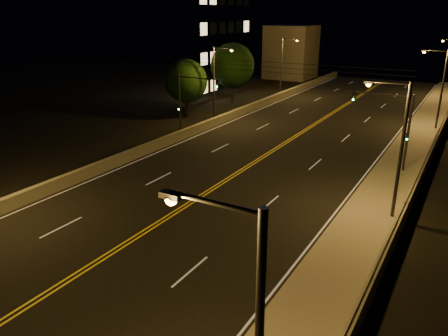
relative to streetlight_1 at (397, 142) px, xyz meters
The scene contains 17 objects.
road 12.50m from the streetlight_1, behind, with size 18.00×120.00×0.02m, color black.
sidewalk 4.82m from the streetlight_1, 124.36° to the right, with size 3.60×120.00×0.30m, color gray.
curb 5.48m from the streetlight_1, 158.35° to the right, with size 0.14×120.00×0.15m, color gray.
parapet_wall 4.25m from the streetlight_1, 46.89° to the right, with size 0.30×120.00×1.00m, color gray.
jersey_barrier 21.16m from the streetlight_1, behind, with size 0.45×120.00×0.91m, color gray.
distant_building_left 59.20m from the streetlight_1, 117.68° to the left, with size 8.00×8.00×9.37m, color gray.
parapet_rail 3.75m from the streetlight_1, 46.89° to the right, with size 0.06×0.06×120.00m, color black.
lane_markings 12.50m from the streetlight_1, behind, with size 17.32×116.00×0.00m.
streetlight_1 is the anchor object (origin of this frame).
streetlight_2 23.92m from the streetlight_1, 90.00° to the left, with size 2.55×0.28×8.24m.
streetlight_5 26.54m from the streetlight_1, 143.72° to the left, with size 2.55×0.28×8.24m.
streetlight_6 40.48m from the streetlight_1, 121.90° to the left, with size 2.55×0.28×8.24m.
traffic_signal_right 8.89m from the streetlight_1, 99.72° to the left, with size 5.11×0.31×6.14m.
traffic_signal_left 22.11m from the streetlight_1, 156.76° to the left, with size 5.11×0.31×6.14m.
overhead_wires 14.52m from the streetlight_1, 143.58° to the left, with size 22.00×0.03×0.83m.
tree_0 30.41m from the streetlight_1, 147.82° to the left, with size 4.93×4.93×6.68m.
tree_1 36.81m from the streetlight_1, 133.73° to the left, with size 5.83×5.83×7.89m.
Camera 1 is at (14.95, -4.24, 11.76)m, focal length 35.00 mm.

